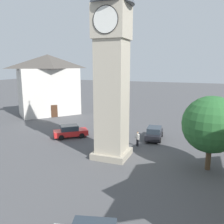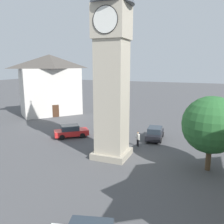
{
  "view_description": "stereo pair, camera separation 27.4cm",
  "coord_description": "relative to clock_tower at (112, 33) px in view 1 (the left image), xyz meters",
  "views": [
    {
      "loc": [
        8.01,
        -20.55,
        8.92
      ],
      "look_at": [
        0.0,
        0.0,
        4.45
      ],
      "focal_mm": 38.15,
      "sensor_mm": 36.0,
      "label": 1
    },
    {
      "loc": [
        8.26,
        -20.45,
        8.92
      ],
      "look_at": [
        0.0,
        0.0,
        4.45
      ],
      "focal_mm": 38.15,
      "sensor_mm": 36.0,
      "label": 2
    }
  ],
  "objects": [
    {
      "name": "pedestrian",
      "position": [
        1.55,
        3.74,
        -10.63
      ],
      "size": [
        0.48,
        0.38,
        1.69
      ],
      "color": "black",
      "rests_on": "ground"
    },
    {
      "name": "building_corner_back",
      "position": [
        -17.55,
        14.46,
        -6.29
      ],
      "size": [
        10.81,
        11.46,
        10.52
      ],
      "color": "beige",
      "rests_on": "ground"
    },
    {
      "name": "car_blue_kerb",
      "position": [
        2.77,
        6.89,
        -10.88
      ],
      "size": [
        2.05,
        4.25,
        1.53
      ],
      "color": "black",
      "rests_on": "ground"
    },
    {
      "name": "clock_tower",
      "position": [
        0.0,
        0.0,
        0.0
      ],
      "size": [
        3.98,
        3.98,
        19.93
      ],
      "color": "#A59C89",
      "rests_on": "ground"
    },
    {
      "name": "ground_plane",
      "position": [
        -0.0,
        -0.0,
        -11.64
      ],
      "size": [
        200.0,
        200.0,
        0.0
      ],
      "primitive_type": "plane",
      "color": "#4C4C4F"
    },
    {
      "name": "car_red_corner",
      "position": [
        -7.05,
        3.9,
        -10.88
      ],
      "size": [
        4.26,
        3.93,
        1.53
      ],
      "color": "red",
      "rests_on": "ground"
    },
    {
      "name": "tree",
      "position": [
        8.74,
        0.27,
        -7.66
      ],
      "size": [
        4.78,
        4.78,
        6.38
      ],
      "color": "brown",
      "rests_on": "ground"
    }
  ]
}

